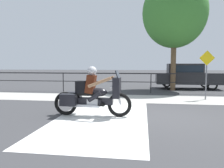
{
  "coord_description": "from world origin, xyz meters",
  "views": [
    {
      "loc": [
        -0.41,
        -6.72,
        1.58
      ],
      "look_at": [
        -1.39,
        0.03,
        0.98
      ],
      "focal_mm": 35.0,
      "sensor_mm": 36.0,
      "label": 1
    }
  ],
  "objects_px": {
    "parked_car": "(187,75)",
    "motorcycle": "(92,94)",
    "street_sign": "(207,69)",
    "tree_behind_sign": "(175,13)"
  },
  "relations": [
    {
      "from": "tree_behind_sign",
      "to": "motorcycle",
      "type": "bearing_deg",
      "value": -114.55
    },
    {
      "from": "tree_behind_sign",
      "to": "parked_car",
      "type": "bearing_deg",
      "value": 45.5
    },
    {
      "from": "parked_car",
      "to": "motorcycle",
      "type": "bearing_deg",
      "value": -114.19
    },
    {
      "from": "street_sign",
      "to": "tree_behind_sign",
      "type": "xyz_separation_m",
      "value": [
        -0.99,
        3.56,
        3.32
      ]
    },
    {
      "from": "motorcycle",
      "to": "tree_behind_sign",
      "type": "relative_size",
      "value": 0.36
    },
    {
      "from": "parked_car",
      "to": "tree_behind_sign",
      "type": "xyz_separation_m",
      "value": [
        -1.01,
        -1.03,
        3.76
      ]
    },
    {
      "from": "motorcycle",
      "to": "parked_car",
      "type": "relative_size",
      "value": 0.59
    },
    {
      "from": "motorcycle",
      "to": "tree_behind_sign",
      "type": "xyz_separation_m",
      "value": [
        3.37,
        7.38,
        4.02
      ]
    },
    {
      "from": "tree_behind_sign",
      "to": "street_sign",
      "type": "bearing_deg",
      "value": -74.39
    },
    {
      "from": "parked_car",
      "to": "street_sign",
      "type": "bearing_deg",
      "value": -86.85
    }
  ]
}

